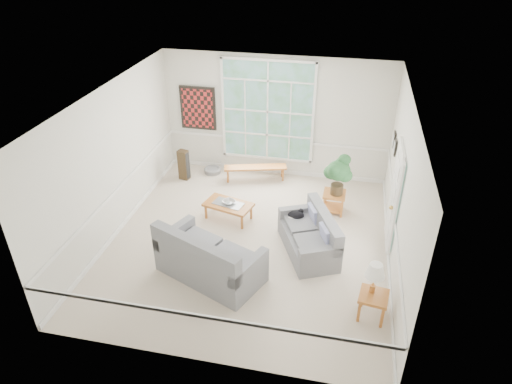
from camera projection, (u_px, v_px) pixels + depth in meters
floor at (249, 241)px, 9.25m from camera, size 5.50×6.00×0.01m
ceiling at (248, 98)px, 7.71m from camera, size 5.50×6.00×0.02m
wall_back at (276, 117)px, 10.99m from camera, size 5.50×0.02×3.00m
wall_front at (198, 284)px, 5.95m from camera, size 5.50×0.02×3.00m
wall_left at (112, 162)px, 8.96m from camera, size 0.02×6.00×3.00m
wall_right at (401, 192)px, 7.99m from camera, size 0.02×6.00×3.00m
window_back at (268, 112)px, 10.92m from camera, size 2.30×0.08×2.40m
entry_door at (393, 196)px, 8.73m from camera, size 0.08×0.90×2.10m
door_sidelight at (396, 209)px, 8.15m from camera, size 0.08×0.26×1.90m
wall_art at (198, 108)px, 11.25m from camera, size 0.90×0.06×1.10m
wall_frame_near at (395, 147)px, 9.44m from camera, size 0.04×0.26×0.32m
wall_frame_far at (394, 139)px, 9.77m from camera, size 0.04×0.26×0.32m
loveseat_right at (309, 233)px, 8.75m from camera, size 1.37×1.75×0.84m
loveseat_front at (210, 253)px, 8.10m from camera, size 2.11×1.64×1.02m
coffee_table at (229, 211)px, 9.85m from camera, size 1.12×0.79×0.38m
pewter_bowl at (229, 202)px, 9.74m from camera, size 0.43×0.43×0.08m
window_bench at (255, 173)px, 11.34m from camera, size 1.56×0.70×0.36m
end_table at (334, 202)px, 10.05m from camera, size 0.49×0.49×0.48m
houseplant at (338, 175)px, 9.67m from camera, size 0.69×0.69×0.93m
side_table at (372, 306)px, 7.37m from camera, size 0.52×0.52×0.46m
table_lamp at (374, 278)px, 7.18m from camera, size 0.34×0.34×0.56m
pet_bed at (213, 170)px, 11.71m from camera, size 0.47×0.47×0.13m
floor_speaker at (184, 165)px, 11.28m from camera, size 0.27×0.24×0.77m
cat at (296, 215)px, 9.15m from camera, size 0.41×0.37×0.16m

